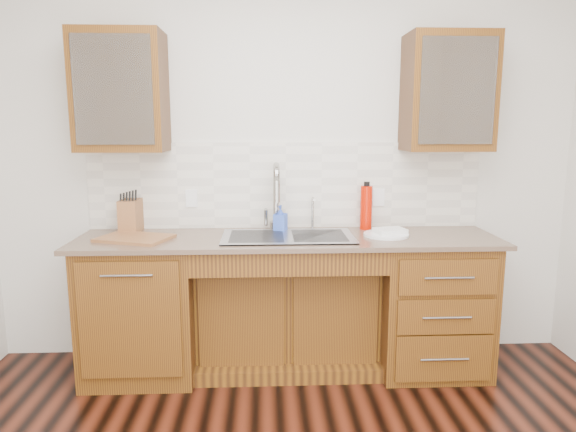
{
  "coord_description": "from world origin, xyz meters",
  "views": [
    {
      "loc": [
        -0.15,
        -1.79,
        1.62
      ],
      "look_at": [
        0.0,
        1.4,
        1.05
      ],
      "focal_mm": 32.0,
      "sensor_mm": 36.0,
      "label": 1
    }
  ],
  "objects_px": {
    "soap_bottle": "(280,218)",
    "water_bottle": "(366,208)",
    "cutting_board": "(135,238)",
    "plate": "(386,235)",
    "knife_block": "(131,216)"
  },
  "relations": [
    {
      "from": "soap_bottle",
      "to": "water_bottle",
      "type": "height_order",
      "value": "water_bottle"
    },
    {
      "from": "water_bottle",
      "to": "cutting_board",
      "type": "xyz_separation_m",
      "value": [
        -1.51,
        -0.26,
        -0.14
      ]
    },
    {
      "from": "plate",
      "to": "knife_block",
      "type": "relative_size",
      "value": 1.34
    },
    {
      "from": "plate",
      "to": "water_bottle",
      "type": "bearing_deg",
      "value": 112.04
    },
    {
      "from": "plate",
      "to": "cutting_board",
      "type": "bearing_deg",
      "value": -178.63
    },
    {
      "from": "cutting_board",
      "to": "soap_bottle",
      "type": "bearing_deg",
      "value": 12.8
    },
    {
      "from": "soap_bottle",
      "to": "cutting_board",
      "type": "bearing_deg",
      "value": -148.08
    },
    {
      "from": "water_bottle",
      "to": "soap_bottle",
      "type": "bearing_deg",
      "value": -174.94
    },
    {
      "from": "water_bottle",
      "to": "knife_block",
      "type": "relative_size",
      "value": 1.37
    },
    {
      "from": "plate",
      "to": "cutting_board",
      "type": "height_order",
      "value": "cutting_board"
    },
    {
      "from": "plate",
      "to": "cutting_board",
      "type": "relative_size",
      "value": 0.68
    },
    {
      "from": "soap_bottle",
      "to": "water_bottle",
      "type": "relative_size",
      "value": 0.6
    },
    {
      "from": "soap_bottle",
      "to": "plate",
      "type": "bearing_deg",
      "value": 5.01
    },
    {
      "from": "water_bottle",
      "to": "cutting_board",
      "type": "bearing_deg",
      "value": -170.18
    },
    {
      "from": "soap_bottle",
      "to": "knife_block",
      "type": "xyz_separation_m",
      "value": [
        -1.0,
        0.04,
        0.02
      ]
    }
  ]
}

